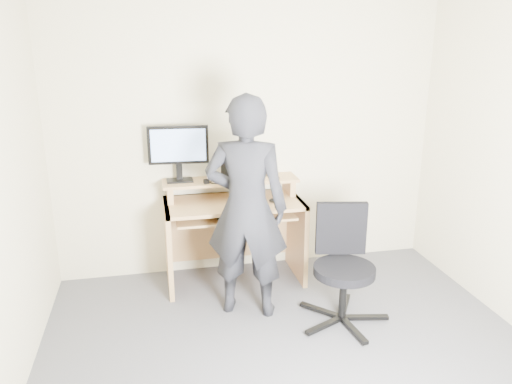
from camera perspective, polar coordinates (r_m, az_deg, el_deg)
name	(u,v)px	position (r m, az deg, el deg)	size (l,w,h in m)	color
ground	(303,377)	(3.48, 5.39, -20.27)	(3.50, 3.50, 0.00)	#55555A
back_wall	(249,137)	(4.54, -0.78, 6.25)	(3.50, 0.02, 2.50)	beige
desk	(233,220)	(4.49, -2.70, -3.23)	(1.20, 0.60, 0.91)	tan
monitor	(178,148)	(4.35, -8.86, 4.94)	(0.52, 0.14, 0.49)	black
external_drive	(227,168)	(4.42, -3.33, 2.72)	(0.07, 0.13, 0.20)	black
travel_mug	(253,168)	(4.47, -0.35, 2.71)	(0.07, 0.07, 0.17)	#B2B3B7
smartphone	(273,177)	(4.50, 1.96, 1.76)	(0.07, 0.13, 0.01)	black
charger	(206,182)	(4.32, -5.68, 1.20)	(0.04, 0.04, 0.04)	black
headphones	(216,177)	(4.50, -4.61, 1.75)	(0.16, 0.16, 0.02)	silver
keyboard	(243,213)	(4.30, -1.51, -2.46)	(0.46, 0.18, 0.03)	black
mouse	(274,200)	(4.32, 2.12, -0.96)	(0.10, 0.06, 0.04)	black
office_chair	(343,261)	(3.90, 9.90, -7.77)	(0.70, 0.69, 0.89)	black
person	(246,208)	(3.80, -1.11, -1.86)	(0.64, 0.42, 1.74)	black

